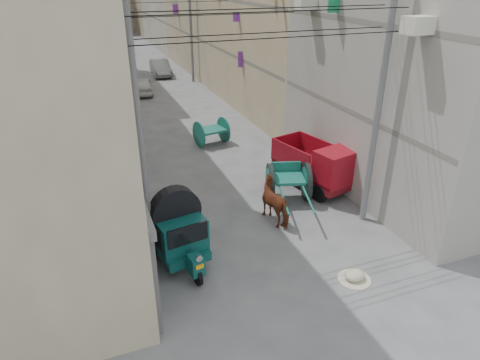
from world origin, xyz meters
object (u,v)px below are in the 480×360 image
feed_sack (355,275)px  distant_car_green (117,46)px  mini_truck (320,169)px  second_cart (211,131)px  distant_car_grey (160,68)px  auto_rickshaw (177,229)px  tonga_cart (288,182)px  horse (277,201)px  distant_car_white (143,86)px

feed_sack → distant_car_green: distant_car_green is taller
mini_truck → distant_car_green: 35.38m
second_cart → distant_car_green: size_ratio=0.36×
second_cart → distant_car_green: distant_car_green is taller
mini_truck → feed_sack: mini_truck is taller
distant_car_grey → auto_rickshaw: bearing=-97.7°
second_cart → distant_car_grey: 16.44m
tonga_cart → second_cart: (-0.91, 6.48, -0.08)m
tonga_cart → distant_car_green: 35.57m
feed_sack → distant_car_grey: (0.22, 27.69, 0.49)m
tonga_cart → second_cart: tonga_cart is taller
tonga_cart → second_cart: 6.55m
mini_truck → second_cart: bearing=97.4°
horse → second_cart: bearing=-101.5°
tonga_cart → horse: size_ratio=2.03×
feed_sack → distant_car_grey: distant_car_grey is taller
auto_rickshaw → distant_car_white: auto_rickshaw is taller
mini_truck → horse: size_ratio=2.15×
second_cart → distant_car_white: 11.04m
horse → distant_car_grey: (0.87, 24.04, -0.08)m
second_cart → distant_car_green: bearing=81.5°
feed_sack → tonga_cart: bearing=85.9°
horse → distant_car_white: (-1.48, 18.56, -0.14)m
distant_car_white → tonga_cart: bearing=106.5°
tonga_cart → distant_car_green: (-2.13, 35.50, -0.08)m
tonga_cart → distant_car_grey: 22.90m
mini_truck → feed_sack: 5.47m
auto_rickshaw → feed_sack: auto_rickshaw is taller
auto_rickshaw → distant_car_green: 37.73m
horse → distant_car_grey: horse is taller
auto_rickshaw → feed_sack: (4.30, -2.64, -0.91)m
distant_car_grey → distant_car_green: size_ratio=0.83×
distant_car_white → distant_car_green: distant_car_green is taller
auto_rickshaw → mini_truck: 6.61m
second_cart → distant_car_white: size_ratio=0.49×
mini_truck → second_cart: (-2.41, 6.17, -0.23)m
horse → feed_sack: bearing=89.1°
tonga_cart → feed_sack: bearing=-77.3°
distant_car_grey → distant_car_green: 12.76m
horse → mini_truck: bearing=-160.6°
second_cart → distant_car_grey: (0.80, 16.42, -0.04)m
tonga_cart → distant_car_white: 17.59m
horse → distant_car_white: bearing=-96.4°
tonga_cart → feed_sack: 4.84m
tonga_cart → mini_truck: size_ratio=0.94×
distant_car_grey → distant_car_green: distant_car_green is taller
mini_truck → distant_car_green: mini_truck is taller
feed_sack → mini_truck: bearing=70.2°
tonga_cart → second_cart: bearing=114.8°
mini_truck → distant_car_green: size_ratio=0.78×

